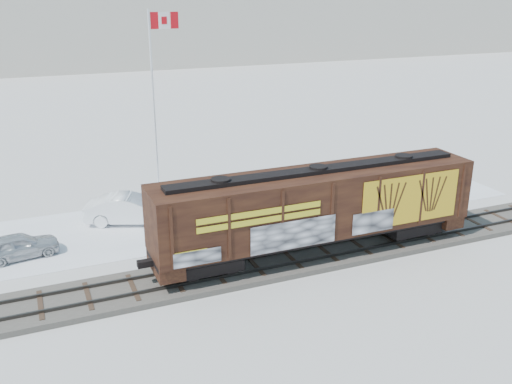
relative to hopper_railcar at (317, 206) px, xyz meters
name	(u,v)px	position (x,y,z in m)	size (l,w,h in m)	color
ground	(254,269)	(-3.42, 0.01, -2.90)	(500.00, 500.00, 0.00)	white
rail_track	(254,267)	(-3.42, 0.01, -2.75)	(50.00, 3.40, 0.43)	#59544C
parking_strip	(207,217)	(-3.42, 7.51, -2.88)	(40.00, 8.00, 0.03)	white
hopper_railcar	(317,206)	(0.00, 0.00, 0.00)	(16.89, 3.06, 4.44)	black
flagpole	(157,131)	(-5.15, 12.20, 1.60)	(2.30, 0.90, 12.06)	silver
car_silver	(19,246)	(-14.10, 5.88, -2.20)	(1.58, 3.92, 1.34)	#B9BDC1
car_white	(130,209)	(-7.88, 8.38, -2.01)	(1.82, 5.21, 1.72)	white
car_dark	(272,194)	(1.07, 7.84, -2.14)	(2.06, 5.06, 1.47)	#212329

